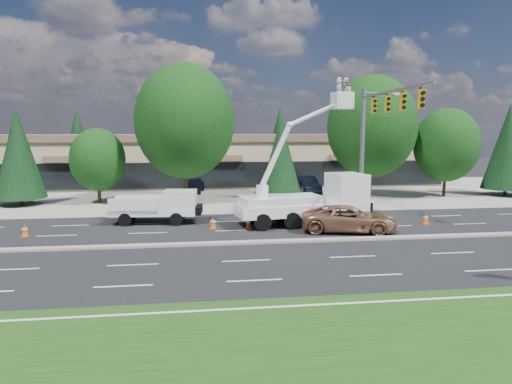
{
  "coord_description": "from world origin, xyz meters",
  "views": [
    {
      "loc": [
        -2.23,
        -23.12,
        5.79
      ],
      "look_at": [
        1.18,
        2.32,
        2.4
      ],
      "focal_mm": 32.0,
      "sensor_mm": 36.0,
      "label": 1
    }
  ],
  "objects": [
    {
      "name": "tree_back_d",
      "position": [
        22.0,
        42.0,
        4.86
      ],
      "size": [
        4.6,
        4.6,
        9.06
      ],
      "color": "#332114",
      "rests_on": "ground"
    },
    {
      "name": "tree_front_b",
      "position": [
        -16.0,
        15.0,
        4.12
      ],
      "size": [
        3.9,
        3.9,
        7.69
      ],
      "color": "#332114",
      "rests_on": "ground"
    },
    {
      "name": "traffic_cone_b",
      "position": [
        -1.22,
        4.01,
        0.34
      ],
      "size": [
        0.4,
        0.4,
        0.7
      ],
      "color": "#F15507",
      "rests_on": "ground"
    },
    {
      "name": "tree_back_a",
      "position": [
        -18.0,
        42.0,
        4.77
      ],
      "size": [
        4.51,
        4.51,
        8.89
      ],
      "color": "#332114",
      "rests_on": "ground"
    },
    {
      "name": "tree_front_e",
      "position": [
        5.0,
        15.0,
        3.76
      ],
      "size": [
        3.56,
        3.56,
        7.01
      ],
      "color": "#332114",
      "rests_on": "ground"
    },
    {
      "name": "bucket_truck",
      "position": [
        5.18,
        4.59,
        1.99
      ],
      "size": [
        8.52,
        3.65,
        9.15
      ],
      "rotation": [
        0.0,
        0.0,
        0.15
      ],
      "color": "white",
      "rests_on": "ground"
    },
    {
      "name": "strip_mall",
      "position": [
        0.0,
        29.97,
        2.83
      ],
      "size": [
        50.4,
        15.4,
        5.5
      ],
      "color": "tan",
      "rests_on": "ground"
    },
    {
      "name": "parked_car_east",
      "position": [
        8.1,
        18.44,
        0.83
      ],
      "size": [
        1.87,
        5.1,
        1.67
      ],
      "primitive_type": "imported",
      "rotation": [
        0.0,
        0.0,
        0.02
      ],
      "color": "black",
      "rests_on": "ground"
    },
    {
      "name": "traffic_cone_e",
      "position": [
        12.21,
        3.6,
        0.34
      ],
      "size": [
        0.4,
        0.4,
        0.7
      ],
      "color": "#F15507",
      "rests_on": "ground"
    },
    {
      "name": "tree_back_b",
      "position": [
        -4.0,
        42.0,
        5.84
      ],
      "size": [
        5.52,
        5.52,
        10.89
      ],
      "color": "#332114",
      "rests_on": "ground"
    },
    {
      "name": "grass_verge",
      "position": [
        0.0,
        -13.0,
        0.01
      ],
      "size": [
        140.0,
        10.0,
        0.01
      ],
      "primitive_type": "cube",
      "color": "#1B3F12",
      "rests_on": "ground"
    },
    {
      "name": "tree_front_d",
      "position": [
        -3.0,
        15.0,
        6.65
      ],
      "size": [
        8.18,
        8.18,
        11.35
      ],
      "color": "#332114",
      "rests_on": "ground"
    },
    {
      "name": "utility_pickup",
      "position": [
        -4.5,
        6.17,
        0.85
      ],
      "size": [
        5.56,
        2.5,
        2.07
      ],
      "rotation": [
        0.0,
        0.0,
        -0.09
      ],
      "color": "white",
      "rests_on": "ground"
    },
    {
      "name": "signal_mast",
      "position": [
        10.03,
        7.04,
        6.06
      ],
      "size": [
        2.76,
        10.16,
        9.0
      ],
      "color": "gray",
      "rests_on": "ground"
    },
    {
      "name": "traffic_cone_a",
      "position": [
        -11.71,
        3.28,
        0.34
      ],
      "size": [
        0.4,
        0.4,
        0.7
      ],
      "color": "#F15507",
      "rests_on": "ground"
    },
    {
      "name": "traffic_cone_d",
      "position": [
        6.63,
        3.68,
        0.34
      ],
      "size": [
        0.4,
        0.4,
        0.7
      ],
      "color": "#F15507",
      "rests_on": "ground"
    },
    {
      "name": "ground",
      "position": [
        0.0,
        0.0,
        0.0
      ],
      "size": [
        140.0,
        140.0,
        0.0
      ],
      "primitive_type": "plane",
      "color": "black",
      "rests_on": "ground"
    },
    {
      "name": "tree_front_c",
      "position": [
        -10.0,
        15.0,
        3.57
      ],
      "size": [
        4.4,
        4.4,
        6.11
      ],
      "color": "#332114",
      "rests_on": "ground"
    },
    {
      "name": "minivan",
      "position": [
        6.61,
        2.06,
        0.76
      ],
      "size": [
        5.95,
        3.83,
        1.53
      ],
      "primitive_type": "imported",
      "rotation": [
        0.0,
        0.0,
        1.32
      ],
      "color": "#9B6B4B",
      "rests_on": "ground"
    },
    {
      "name": "parked_car_west",
      "position": [
        -2.37,
        20.52,
        0.7
      ],
      "size": [
        2.22,
        4.29,
        1.4
      ],
      "primitive_type": "imported",
      "rotation": [
        0.0,
        0.0,
        -0.15
      ],
      "color": "black",
      "rests_on": "ground"
    },
    {
      "name": "tree_front_h",
      "position": [
        26.0,
        15.0,
        4.49
      ],
      "size": [
        4.25,
        4.25,
        8.38
      ],
      "color": "#332114",
      "rests_on": "ground"
    },
    {
      "name": "tree_front_g",
      "position": [
        20.0,
        15.0,
        4.63
      ],
      "size": [
        5.71,
        5.71,
        7.92
      ],
      "color": "#332114",
      "rests_on": "ground"
    },
    {
      "name": "tree_back_c",
      "position": [
        10.0,
        42.0,
        5.0
      ],
      "size": [
        4.72,
        4.72,
        9.31
      ],
      "color": "#332114",
      "rests_on": "ground"
    },
    {
      "name": "tree_front_f",
      "position": [
        13.0,
        15.0,
        6.24
      ],
      "size": [
        7.69,
        7.69,
        10.67
      ],
      "color": "#332114",
      "rests_on": "ground"
    },
    {
      "name": "road_median",
      "position": [
        0.0,
        0.0,
        0.06
      ],
      "size": [
        120.0,
        0.55,
        0.12
      ],
      "primitive_type": "cube",
      "color": "gray",
      "rests_on": "ground"
    },
    {
      "name": "concrete_apron",
      "position": [
        0.0,
        20.0,
        0.01
      ],
      "size": [
        140.0,
        22.0,
        0.01
      ],
      "primitive_type": "cube",
      "color": "gray",
      "rests_on": "ground"
    },
    {
      "name": "traffic_cone_c",
      "position": [
        0.89,
        3.6,
        0.34
      ],
      "size": [
        0.4,
        0.4,
        0.7
      ],
      "color": "#F15507",
      "rests_on": "ground"
    }
  ]
}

